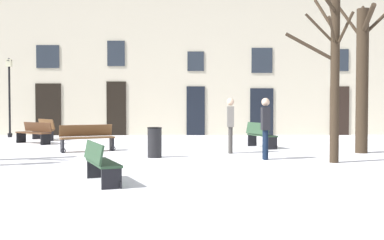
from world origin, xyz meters
TOP-DOWN VIEW (x-y plane):
  - ground_plane at (0.00, 0.00)m, footprint 38.14×38.14m
  - building_facade at (-0.01, 10.66)m, footprint 23.84×0.60m
  - tree_center at (5.67, 1.40)m, footprint 2.06×2.80m
  - tree_near_facade at (3.88, -1.20)m, footprint 1.70×1.98m
  - streetlamp at (-8.84, 9.00)m, footprint 0.30×0.30m
  - litter_bin at (-1.17, 0.11)m, footprint 0.46×0.46m
  - bench_back_to_back_right at (-1.98, -4.61)m, footprint 1.05×1.70m
  - bench_by_litter_bin at (-6.65, 7.21)m, footprint 1.37×1.56m
  - bench_near_center_tree at (2.58, 3.29)m, footprint 1.00×1.68m
  - bench_near_lamp at (-3.63, 2.04)m, footprint 1.88×1.22m
  - bench_facing_shops at (-6.47, 5.26)m, footprint 1.75×1.53m
  - person_by_shop_door at (1.27, 1.32)m, footprint 0.24×0.39m
  - person_crossing_plaza at (2.13, -0.45)m, footprint 0.24×0.38m

SIDE VIEW (x-z plane):
  - ground_plane at x=0.00m, z-range 0.00..0.00m
  - bench_back_to_back_right at x=-1.98m, z-range 0.01..0.87m
  - bench_facing_shops at x=-6.47m, z-range 0.02..0.90m
  - litter_bin at x=-1.17m, z-range 0.00..0.93m
  - bench_near_lamp at x=-3.63m, z-range 0.02..0.94m
  - bench_near_center_tree at x=2.58m, z-range 0.02..0.96m
  - bench_by_litter_bin at x=-6.65m, z-range 0.01..0.96m
  - person_crossing_plaza at x=2.13m, z-range 0.11..1.93m
  - person_by_shop_door at x=1.27m, z-range 0.12..1.95m
  - streetlamp at x=-8.84m, z-range 0.43..4.30m
  - tree_center at x=5.67m, z-range -0.01..5.26m
  - tree_near_facade at x=3.88m, z-range 0.17..5.13m
  - building_facade at x=-0.01m, z-range 0.04..8.48m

